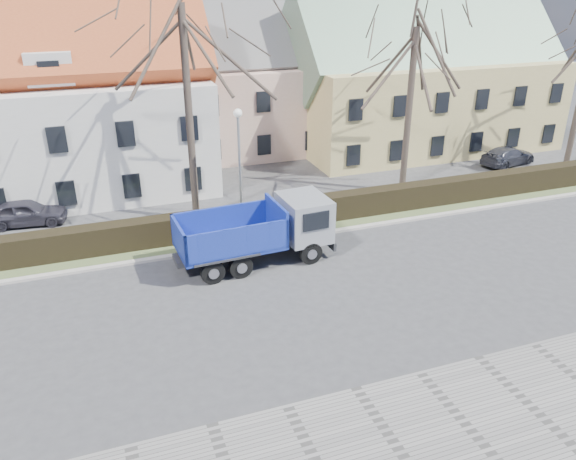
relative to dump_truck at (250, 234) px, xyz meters
name	(u,v)px	position (x,y,z in m)	size (l,w,h in m)	color
ground	(289,293)	(0.72, -2.94, -1.39)	(120.00, 120.00, 0.00)	#3C3B3E
sidewalk_near	(397,448)	(0.72, -11.44, -1.35)	(80.00, 5.00, 0.08)	gray
curb_far	(256,243)	(0.72, 1.66, -1.33)	(80.00, 0.30, 0.12)	#ADA59C
grass_strip	(246,230)	(0.72, 3.26, -1.34)	(80.00, 3.00, 0.10)	#4E5F35
hedge	(247,220)	(0.72, 3.06, -0.74)	(60.00, 0.90, 1.30)	black
building_pink	(246,92)	(4.72, 17.06, 2.61)	(10.80, 8.80, 8.00)	beige
building_yellow	(420,85)	(16.72, 14.06, 2.86)	(18.80, 10.80, 8.50)	tan
tree_1	(188,95)	(-1.28, 5.56, 4.93)	(9.20, 9.20, 12.65)	#3F332B
tree_2	(410,95)	(10.72, 5.56, 4.11)	(8.00, 8.00, 11.00)	#3F332B
dump_truck	(250,234)	(0.00, 0.00, 0.00)	(6.97, 2.59, 2.79)	navy
streetlight	(240,168)	(0.72, 4.06, 1.57)	(0.46, 0.46, 5.92)	#9B9FA2
cart_frame	(203,249)	(-1.84, 1.30, -1.04)	(0.78, 0.44, 0.71)	silver
parked_car_a	(25,212)	(-9.43, 7.71, -0.73)	(1.56, 3.89, 1.32)	#312F3B
parked_car_b	(508,156)	(19.72, 7.52, -0.79)	(1.68, 4.13, 1.20)	#2F313B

